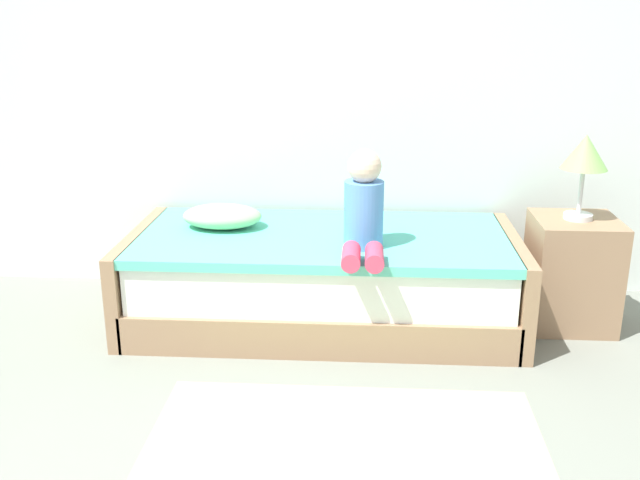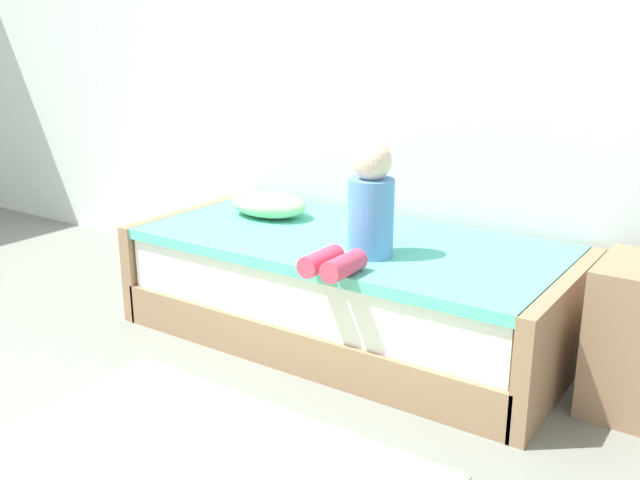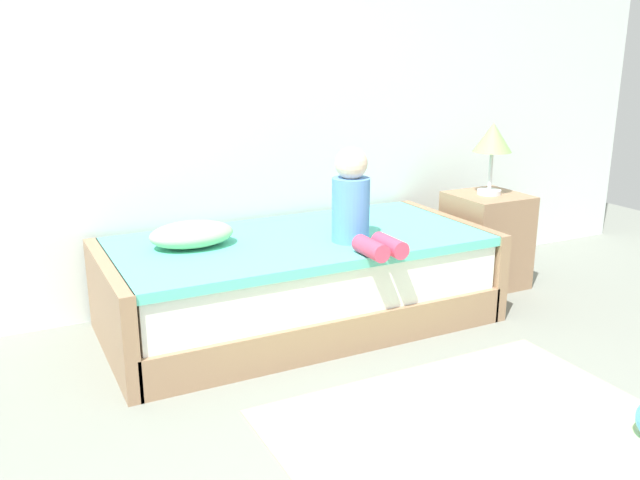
% 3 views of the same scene
% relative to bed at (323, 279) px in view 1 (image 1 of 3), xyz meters
% --- Properties ---
extents(wall_rear, '(7.20, 0.10, 2.90)m').
position_rel_bed_xyz_m(wall_rear, '(-0.55, 0.60, 1.20)').
color(wall_rear, silver).
rests_on(wall_rear, ground).
extents(bed, '(2.11, 1.00, 0.50)m').
position_rel_bed_xyz_m(bed, '(0.00, 0.00, 0.00)').
color(bed, '#997556').
rests_on(bed, ground).
extents(nightstand, '(0.44, 0.44, 0.60)m').
position_rel_bed_xyz_m(nightstand, '(1.35, 0.04, 0.05)').
color(nightstand, '#997556').
rests_on(nightstand, ground).
extents(table_lamp, '(0.24, 0.24, 0.45)m').
position_rel_bed_xyz_m(table_lamp, '(1.35, 0.04, 0.69)').
color(table_lamp, silver).
rests_on(table_lamp, nightstand).
extents(child_figure, '(0.20, 0.51, 0.50)m').
position_rel_bed_xyz_m(child_figure, '(0.22, -0.23, 0.46)').
color(child_figure, '#598CD1').
rests_on(child_figure, bed).
extents(pillow, '(0.44, 0.30, 0.13)m').
position_rel_bed_xyz_m(pillow, '(-0.57, 0.10, 0.32)').
color(pillow, '#99CC8C').
rests_on(pillow, bed).
extents(area_rug, '(1.60, 1.10, 0.01)m').
position_rel_bed_xyz_m(area_rug, '(0.16, -1.30, -0.24)').
color(area_rug, '#B2D189').
rests_on(area_rug, ground).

